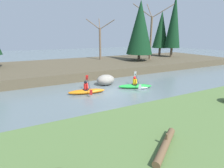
{
  "coord_description": "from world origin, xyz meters",
  "views": [
    {
      "loc": [
        -5.94,
        -11.66,
        4.17
      ],
      "look_at": [
        -0.05,
        -0.1,
        0.55
      ],
      "focal_mm": 28.0,
      "sensor_mm": 36.0,
      "label": 1
    }
  ],
  "objects_px": {
    "kayaker_lead": "(136,86)",
    "boulder_midstream": "(106,80)",
    "driftwood_log": "(165,145)",
    "kayaker_middle": "(87,91)"
  },
  "relations": [
    {
      "from": "kayaker_lead",
      "to": "boulder_midstream",
      "type": "xyz_separation_m",
      "value": [
        -1.81,
        2.06,
        0.25
      ]
    },
    {
      "from": "kayaker_lead",
      "to": "boulder_midstream",
      "type": "relative_size",
      "value": 1.71
    },
    {
      "from": "boulder_midstream",
      "to": "driftwood_log",
      "type": "distance_m",
      "value": 10.0
    },
    {
      "from": "kayaker_lead",
      "to": "driftwood_log",
      "type": "height_order",
      "value": "kayaker_lead"
    },
    {
      "from": "boulder_midstream",
      "to": "driftwood_log",
      "type": "relative_size",
      "value": 0.84
    },
    {
      "from": "kayaker_middle",
      "to": "boulder_midstream",
      "type": "distance_m",
      "value": 2.72
    },
    {
      "from": "boulder_midstream",
      "to": "driftwood_log",
      "type": "xyz_separation_m",
      "value": [
        -2.39,
        -9.71,
        0.26
      ]
    },
    {
      "from": "kayaker_middle",
      "to": "boulder_midstream",
      "type": "height_order",
      "value": "kayaker_middle"
    },
    {
      "from": "boulder_midstream",
      "to": "kayaker_lead",
      "type": "bearing_deg",
      "value": -48.65
    },
    {
      "from": "driftwood_log",
      "to": "kayaker_middle",
      "type": "bearing_deg",
      "value": 55.47
    }
  ]
}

